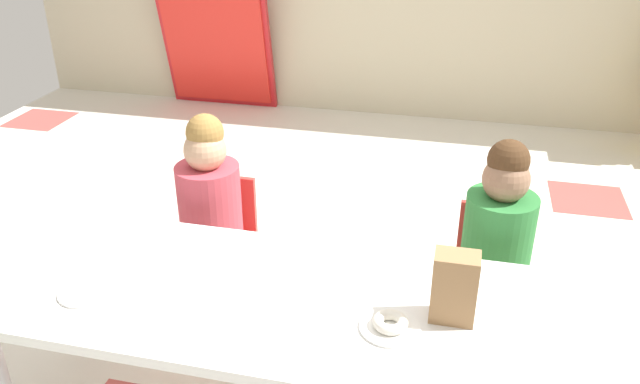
# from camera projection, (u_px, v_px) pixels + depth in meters

# --- Properties ---
(ground_plane) EXTENTS (6.06, 5.24, 0.02)m
(ground_plane) POSITION_uv_depth(u_px,v_px,m) (317.00, 302.00, 2.92)
(ground_plane) COLOR silver
(craft_table) EXTENTS (2.00, 0.72, 0.57)m
(craft_table) POSITION_uv_depth(u_px,v_px,m) (303.00, 311.00, 2.00)
(craft_table) COLOR white
(craft_table) RESTS_ON ground_plane
(seated_child_near_camera) EXTENTS (0.32, 0.31, 0.92)m
(seated_child_near_camera) POSITION_uv_depth(u_px,v_px,m) (210.00, 200.00, 2.61)
(seated_child_near_camera) COLOR red
(seated_child_near_camera) RESTS_ON ground_plane
(seated_child_middle_seat) EXTENTS (0.32, 0.31, 0.92)m
(seated_child_middle_seat) POSITION_uv_depth(u_px,v_px,m) (498.00, 233.00, 2.37)
(seated_child_middle_seat) COLOR red
(seated_child_middle_seat) RESTS_ON ground_plane
(folded_activity_table) EXTENTS (0.90, 0.29, 1.09)m
(folded_activity_table) POSITION_uv_depth(u_px,v_px,m) (216.00, 43.00, 5.07)
(folded_activity_table) COLOR red
(folded_activity_table) RESTS_ON ground_plane
(paper_bag_brown) EXTENTS (0.13, 0.09, 0.22)m
(paper_bag_brown) POSITION_uv_depth(u_px,v_px,m) (454.00, 287.00, 1.85)
(paper_bag_brown) COLOR #9E754C
(paper_bag_brown) RESTS_ON craft_table
(paper_plate_near_edge) EXTENTS (0.18, 0.18, 0.01)m
(paper_plate_near_edge) POSITION_uv_depth(u_px,v_px,m) (390.00, 328.00, 1.85)
(paper_plate_near_edge) COLOR white
(paper_plate_near_edge) RESTS_ON craft_table
(paper_plate_center_table) EXTENTS (0.18, 0.18, 0.01)m
(paper_plate_center_table) POSITION_uv_depth(u_px,v_px,m) (87.00, 291.00, 2.01)
(paper_plate_center_table) COLOR white
(paper_plate_center_table) RESTS_ON craft_table
(donut_powdered_on_plate) EXTENTS (0.10, 0.10, 0.03)m
(donut_powdered_on_plate) POSITION_uv_depth(u_px,v_px,m) (390.00, 322.00, 1.84)
(donut_powdered_on_plate) COLOR white
(donut_powdered_on_plate) RESTS_ON craft_table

